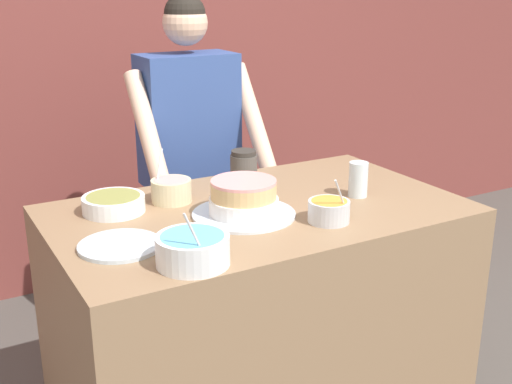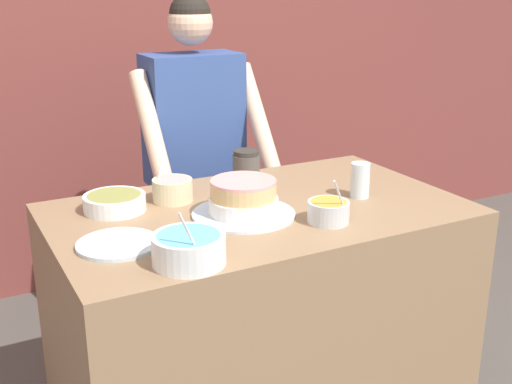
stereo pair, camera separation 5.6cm
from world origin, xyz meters
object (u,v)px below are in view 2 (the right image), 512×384
(frosting_bowl_orange, at_px, (328,211))
(ceramic_plate, at_px, (118,244))
(frosting_bowl_pink, at_px, (172,189))
(frosting_bowl_olive, at_px, (115,202))
(drinking_glass, at_px, (360,180))
(frosting_bowl_blue, at_px, (189,248))
(cake, at_px, (243,200))
(stoneware_jar, at_px, (246,167))
(person_baker, at_px, (195,144))

(frosting_bowl_orange, distance_m, ceramic_plate, 0.67)
(frosting_bowl_pink, bearing_deg, frosting_bowl_orange, -49.69)
(frosting_bowl_olive, xyz_separation_m, drinking_glass, (0.82, -0.27, 0.03))
(frosting_bowl_blue, distance_m, frosting_bowl_olive, 0.52)
(cake, xyz_separation_m, frosting_bowl_pink, (-0.15, 0.25, -0.01))
(stoneware_jar, bearing_deg, ceramic_plate, -148.22)
(frosting_bowl_olive, xyz_separation_m, ceramic_plate, (-0.08, -0.30, -0.03))
(drinking_glass, relative_size, stoneware_jar, 1.01)
(frosting_bowl_olive, height_order, ceramic_plate, frosting_bowl_olive)
(frosting_bowl_orange, height_order, frosting_bowl_pink, frosting_bowl_pink)
(frosting_bowl_blue, relative_size, frosting_bowl_pink, 1.13)
(person_baker, height_order, ceramic_plate, person_baker)
(frosting_bowl_pink, relative_size, drinking_glass, 1.43)
(cake, height_order, drinking_glass, drinking_glass)
(cake, xyz_separation_m, frosting_bowl_orange, (0.21, -0.18, -0.02))
(drinking_glass, bearing_deg, frosting_bowl_olive, 161.67)
(frosting_bowl_blue, xyz_separation_m, drinking_glass, (0.76, 0.24, 0.02))
(cake, distance_m, drinking_glass, 0.46)
(frosting_bowl_olive, height_order, stoneware_jar, stoneware_jar)
(person_baker, bearing_deg, drinking_glass, -70.55)
(frosting_bowl_olive, height_order, frosting_bowl_pink, frosting_bowl_pink)
(ceramic_plate, bearing_deg, frosting_bowl_orange, -11.01)
(person_baker, bearing_deg, cake, -101.51)
(person_baker, height_order, stoneware_jar, person_baker)
(frosting_bowl_olive, bearing_deg, frosting_bowl_blue, -83.42)
(frosting_bowl_orange, bearing_deg, person_baker, 92.90)
(person_baker, height_order, frosting_bowl_orange, person_baker)
(drinking_glass, distance_m, stoneware_jar, 0.45)
(frosting_bowl_pink, bearing_deg, ceramic_plate, -133.34)
(person_baker, bearing_deg, frosting_bowl_pink, -119.83)
(stoneware_jar, bearing_deg, frosting_bowl_blue, -128.92)
(person_baker, relative_size, frosting_bowl_blue, 7.80)
(frosting_bowl_orange, bearing_deg, drinking_glass, 33.38)
(frosting_bowl_blue, xyz_separation_m, stoneware_jar, (0.48, 0.60, 0.02))
(frosting_bowl_blue, height_order, frosting_bowl_olive, frosting_bowl_blue)
(ceramic_plate, relative_size, stoneware_jar, 1.95)
(frosting_bowl_blue, height_order, drinking_glass, frosting_bowl_blue)
(drinking_glass, xyz_separation_m, stoneware_jar, (-0.28, 0.35, -0.00))
(frosting_bowl_pink, bearing_deg, drinking_glass, -24.17)
(frosting_bowl_orange, relative_size, frosting_bowl_olive, 0.77)
(cake, distance_m, ceramic_plate, 0.45)
(person_baker, distance_m, stoneware_jar, 0.47)
(cake, bearing_deg, person_baker, 78.49)
(drinking_glass, height_order, stoneware_jar, same)
(frosting_bowl_olive, xyz_separation_m, stoneware_jar, (0.54, 0.08, 0.03))
(cake, height_order, frosting_bowl_blue, frosting_bowl_blue)
(cake, relative_size, frosting_bowl_orange, 2.12)
(frosting_bowl_blue, xyz_separation_m, ceramic_plate, (-0.14, 0.21, -0.04))
(person_baker, distance_m, ceramic_plate, 1.05)
(frosting_bowl_orange, relative_size, drinking_glass, 1.28)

